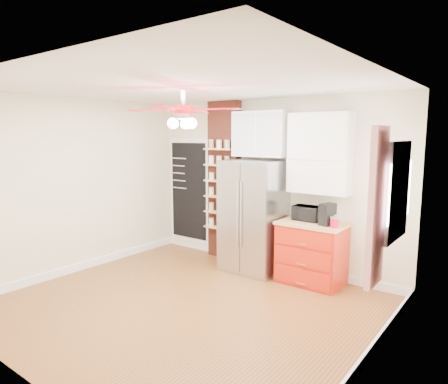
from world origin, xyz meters
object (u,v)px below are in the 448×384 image
Objects in this scene: toaster_oven at (307,213)px; coffee_maker at (328,214)px; canister_left at (334,223)px; pantry_jar_oats at (212,176)px; red_cabinet at (312,253)px; fridge at (254,216)px; ceiling_fan at (183,110)px.

coffee_maker is at bearing -18.79° from toaster_oven.
toaster_oven is 3.00× the size of canister_left.
pantry_jar_oats is at bearing 177.13° from toaster_oven.
canister_left is at bearing -5.13° from pantry_jar_oats.
canister_left is 1.10× the size of pantry_jar_oats.
coffee_maker is at bearing -3.30° from pantry_jar_oats.
toaster_oven is (-0.12, 0.06, 0.56)m from red_cabinet.
fridge is 2.25m from ceiling_fan.
fridge is 1.22m from coffee_maker.
coffee_maker is (0.36, -0.11, 0.04)m from toaster_oven.
toaster_oven is at bearing -0.57° from pantry_jar_oats.
ceiling_fan is (0.05, -1.63, 1.55)m from fridge.
canister_left is at bearing -23.21° from toaster_oven.
canister_left is at bearing 50.26° from ceiling_fan.
toaster_oven is 3.29× the size of pantry_jar_oats.
fridge is at bearing -175.02° from toaster_oven.
red_cabinet is at bearing -2.29° from pantry_jar_oats.
ceiling_fan is 2.38m from toaster_oven.
fridge is 13.49× the size of canister_left.
red_cabinet is 7.96× the size of pantry_jar_oats.
coffee_maker is 0.18m from canister_left.
toaster_oven is at bearing 65.29° from ceiling_fan.
pantry_jar_oats is at bearing -170.98° from coffee_maker.
coffee_maker reaches higher than toaster_oven.
red_cabinet is 3.10× the size of coffee_maker.
pantry_jar_oats reaches higher than coffee_maker.
coffee_maker is at bearing 54.63° from ceiling_fan.
toaster_oven is at bearing 175.83° from coffee_maker.
pantry_jar_oats is at bearing 174.87° from canister_left.
toaster_oven reaches higher than red_cabinet.
coffee_maker is (1.21, 0.00, 0.18)m from fridge.
ceiling_fan reaches higher than coffee_maker.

